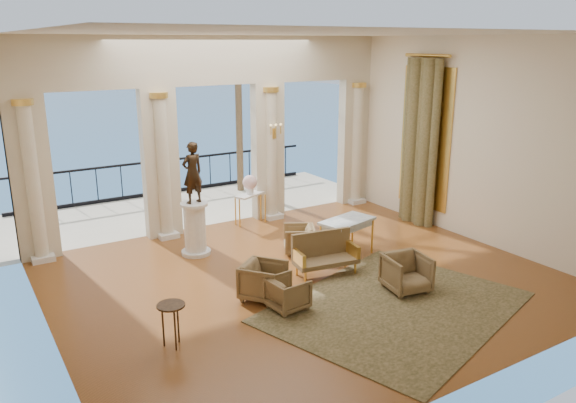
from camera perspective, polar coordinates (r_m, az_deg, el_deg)
floor at (r=10.81m, az=1.76°, el=-7.88°), size 9.00×9.00×0.00m
room_walls at (r=9.10m, az=5.83°, el=6.46°), size 9.00×9.00×9.00m
arcade at (r=13.35m, az=-7.31°, el=8.16°), size 9.00×0.56×4.50m
terrace at (r=15.69m, az=-10.00°, el=-0.62°), size 10.00×3.60×0.10m
balustrade at (r=17.03m, az=-12.10°, el=2.17°), size 9.00×0.06×1.03m
palm_tree at (r=16.61m, az=-5.17°, el=14.96°), size 2.00×2.00×4.50m
sea at (r=69.23m, az=-26.98°, el=5.65°), size 160.00×160.00×0.00m
curtain at (r=13.98m, az=13.23°, el=5.88°), size 0.33×1.40×4.09m
window_frame at (r=14.10m, az=13.79°, el=6.26°), size 0.04×1.60×3.40m
wall_sconce at (r=13.77m, az=-1.37°, el=7.03°), size 0.30×0.11×0.33m
rug at (r=9.90m, az=10.90°, el=-10.46°), size 4.98×4.37×0.02m
armchair_a at (r=9.92m, az=-2.52°, el=-7.87°), size 0.96×0.95×0.73m
armchair_b at (r=10.41m, az=11.97°, el=-6.95°), size 0.84×0.80×0.75m
armchair_c at (r=11.99m, az=1.14°, el=-3.73°), size 0.83×0.84×0.65m
armchair_d at (r=9.56m, az=-0.01°, el=-9.18°), size 0.61×0.65×0.62m
settee at (r=10.94m, az=3.70°, el=-5.29°), size 1.31×0.71×0.82m
game_table at (r=11.73m, az=6.03°, el=-2.23°), size 1.29×0.90×0.80m
pedestal at (r=11.99m, az=-9.42°, el=-2.84°), size 0.62×0.62×1.14m
statue at (r=11.66m, az=-9.69°, el=2.90°), size 0.52×0.40×1.28m
console_table at (r=13.82m, az=-3.86°, el=0.26°), size 0.86×0.60×0.76m
urn at (r=13.72m, az=-3.89°, el=1.86°), size 0.35×0.35×0.47m
side_table at (r=8.52m, az=-11.79°, el=-10.78°), size 0.42×0.42×0.68m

